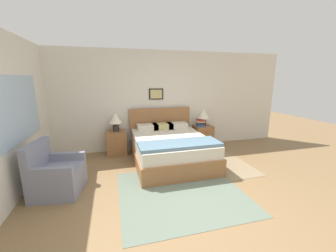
{
  "coord_description": "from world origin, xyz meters",
  "views": [
    {
      "loc": [
        -1.07,
        -2.44,
        1.87
      ],
      "look_at": [
        0.03,
        1.63,
        0.9
      ],
      "focal_mm": 22.0,
      "sensor_mm": 36.0,
      "label": 1
    }
  ],
  "objects": [
    {
      "name": "armchair",
      "position": [
        -2.05,
        1.09,
        0.3
      ],
      "size": [
        0.82,
        0.86,
        0.88
      ],
      "rotation": [
        0.0,
        0.0,
        -1.72
      ],
      "color": "gray",
      "rests_on": "ground_plane"
    },
    {
      "name": "table_lamp_by_door",
      "position": [
        1.33,
        2.69,
        0.91
      ],
      "size": [
        0.32,
        0.32,
        0.47
      ],
      "color": "#2D2823",
      "rests_on": "nightstand_by_door"
    },
    {
      "name": "book_paperback_top",
      "position": [
        1.23,
        2.65,
        0.77
      ],
      "size": [
        0.2,
        0.28,
        0.03
      ],
      "rotation": [
        0.0,
        0.0,
        -0.09
      ],
      "color": "#B7332D",
      "rests_on": "book_slim_near_top"
    },
    {
      "name": "book_novel_upper",
      "position": [
        1.23,
        2.65,
        0.7
      ],
      "size": [
        0.18,
        0.26,
        0.04
      ],
      "rotation": [
        0.0,
        0.0,
        -0.07
      ],
      "color": "#232328",
      "rests_on": "book_hardcover_middle"
    },
    {
      "name": "book_slim_near_top",
      "position": [
        1.23,
        2.65,
        0.74
      ],
      "size": [
        0.25,
        0.25,
        0.04
      ],
      "rotation": [
        0.0,
        0.0,
        -0.17
      ],
      "color": "beige",
      "rests_on": "book_novel_upper"
    },
    {
      "name": "area_rug_bedside",
      "position": [
        1.41,
        1.38,
        0.0
      ],
      "size": [
        0.77,
        1.45,
        0.01
      ],
      "color": "#897556",
      "rests_on": "ground_plane"
    },
    {
      "name": "wall_back",
      "position": [
        0.0,
        2.99,
        1.3
      ],
      "size": [
        7.56,
        0.09,
        2.6
      ],
      "color": "silver",
      "rests_on": "ground_plane"
    },
    {
      "name": "wall_left",
      "position": [
        -2.61,
        1.48,
        1.3
      ],
      "size": [
        0.08,
        5.36,
        2.6
      ],
      "color": "silver",
      "rests_on": "ground_plane"
    },
    {
      "name": "book_hardcover_middle",
      "position": [
        1.23,
        2.65,
        0.65
      ],
      "size": [
        0.17,
        0.21,
        0.04
      ],
      "rotation": [
        0.0,
        0.0,
        -0.08
      ],
      "color": "#335693",
      "rests_on": "book_thick_bottom"
    },
    {
      "name": "book_thick_bottom",
      "position": [
        1.23,
        2.65,
        0.62
      ],
      "size": [
        0.25,
        0.27,
        0.03
      ],
      "rotation": [
        0.0,
        0.0,
        -0.19
      ],
      "color": "#335693",
      "rests_on": "nightstand_by_door"
    },
    {
      "name": "nightstand_by_door",
      "position": [
        1.34,
        2.69,
        0.3
      ],
      "size": [
        0.49,
        0.45,
        0.6
      ],
      "color": "#936038",
      "rests_on": "ground_plane"
    },
    {
      "name": "area_rug_main",
      "position": [
        -0.04,
        0.54,
        0.0
      ],
      "size": [
        2.04,
        1.94,
        0.01
      ],
      "color": "slate",
      "rests_on": "ground_plane"
    },
    {
      "name": "ground_plane",
      "position": [
        0.0,
        0.0,
        0.0
      ],
      "size": [
        16.0,
        16.0,
        0.0
      ],
      "primitive_type": "plane",
      "color": "olive"
    },
    {
      "name": "nightstand_near_window",
      "position": [
        -1.03,
        2.69,
        0.3
      ],
      "size": [
        0.49,
        0.45,
        0.6
      ],
      "color": "#936038",
      "rests_on": "ground_plane"
    },
    {
      "name": "table_lamp_near_window",
      "position": [
        -1.02,
        2.69,
        0.91
      ],
      "size": [
        0.32,
        0.32,
        0.47
      ],
      "color": "#2D2823",
      "rests_on": "nightstand_near_window"
    },
    {
      "name": "bed",
      "position": [
        0.15,
        1.88,
        0.33
      ],
      "size": [
        1.64,
        2.08,
        1.11
      ],
      "color": "#936038",
      "rests_on": "ground_plane"
    }
  ]
}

